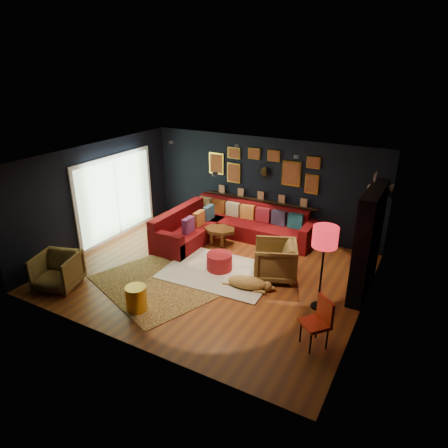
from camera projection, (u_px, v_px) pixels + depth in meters
The scene contains 20 objects.
floor at pixel (211, 273), 8.97m from camera, with size 6.50×6.50×0.00m, color brown.
room_walls at pixel (210, 206), 8.35m from camera, with size 6.50×6.50×6.50m.
sectional at pixel (225, 227), 10.58m from camera, with size 3.41×2.69×0.86m.
ledge at pixel (261, 200), 10.78m from camera, with size 3.20×0.12×0.04m, color black.
gallery_wall at pixel (262, 168), 10.47m from camera, with size 3.15×0.04×1.02m.
sunburst_mirror at pixel (266, 172), 10.47m from camera, with size 0.47×0.16×0.47m.
fireplace at pixel (367, 245), 7.92m from camera, with size 0.31×1.60×2.20m.
deer_head at pixel (381, 190), 7.91m from camera, with size 0.50×0.28×0.45m.
sliding_door at pixel (116, 197), 10.46m from camera, with size 0.06×2.80×2.20m.
ceiling_spots at pixel (228, 153), 8.63m from camera, with size 3.30×2.50×0.06m.
shag_rug at pixel (219, 272), 8.98m from camera, with size 2.42×1.76×0.03m, color silver.
leopard_rug at pixel (152, 286), 8.43m from camera, with size 2.52×1.80×0.01m, color tan.
coffee_table at pixel (220, 231), 10.20m from camera, with size 0.92×0.75×0.42m.
pouf at pixel (219, 262), 8.99m from camera, with size 0.57×0.57×0.38m, color maroon.
armchair_left at pixel (57, 270), 8.25m from camera, with size 0.81×0.76×0.83m, color tan.
armchair_right at pixel (275, 259), 8.62m from camera, with size 0.88×0.83×0.91m, color tan.
gold_stool at pixel (136, 299), 7.55m from camera, with size 0.40×0.40×0.50m, color gold.
orange_chair at pixel (319, 319), 6.53m from camera, with size 0.58×0.58×0.88m.
floor_lamp at pixel (325, 240), 7.19m from camera, with size 0.46×0.46×1.69m.
dog at pixel (247, 280), 8.28m from camera, with size 1.13×0.55×0.36m, color #B08943, non-canonical shape.
Camera 1 is at (4.05, -6.74, 4.46)m, focal length 32.00 mm.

